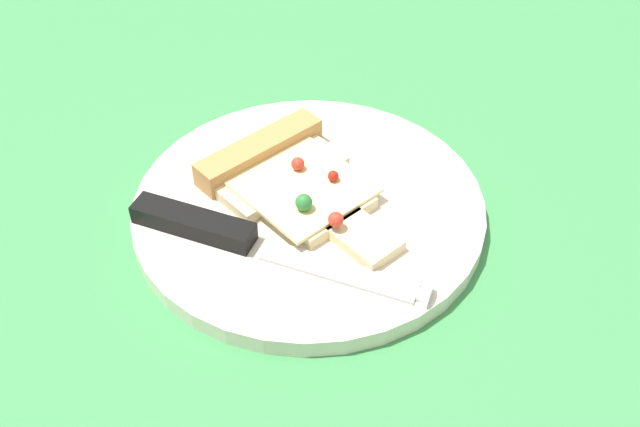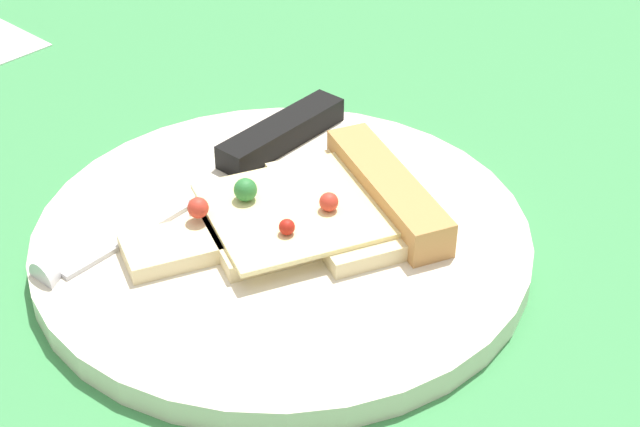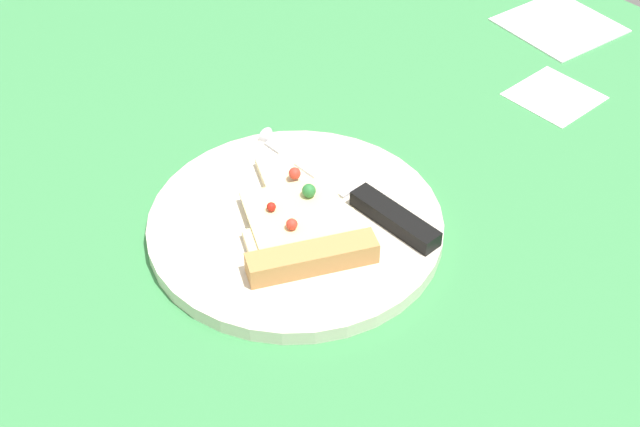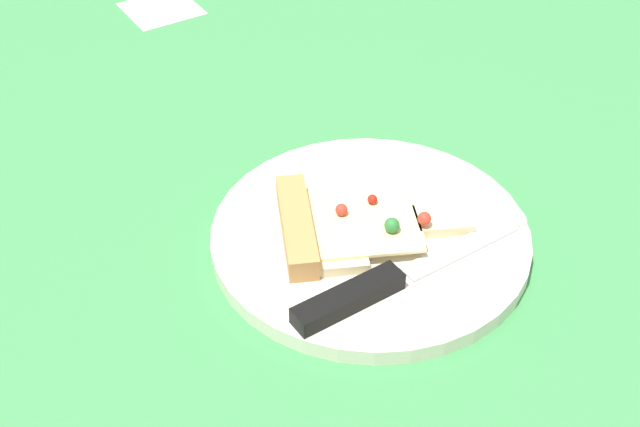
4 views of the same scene
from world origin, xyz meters
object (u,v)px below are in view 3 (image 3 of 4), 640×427
at_px(plate, 296,225).
at_px(napkin, 559,24).
at_px(pizza_slice, 303,231).
at_px(knife, 361,197).

relative_size(plate, napkin, 2.20).
distance_m(pizza_slice, napkin, 0.53).
distance_m(knife, napkin, 0.46).
bearing_deg(plate, knife, -109.25).
relative_size(plate, knife, 1.19).
bearing_deg(pizza_slice, knife, 25.48).
distance_m(pizza_slice, knife, 0.08).
height_order(plate, napkin, plate).
height_order(plate, pizza_slice, pizza_slice).
height_order(plate, knife, knife).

